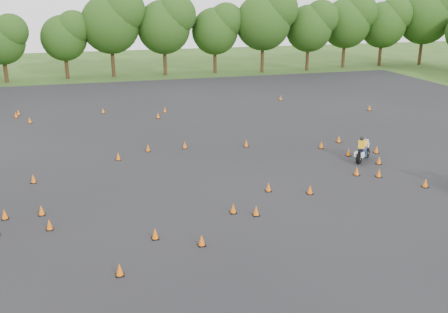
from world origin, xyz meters
TOP-DOWN VIEW (x-y plane):
  - ground at (0.00, 0.00)m, footprint 140.00×140.00m
  - asphalt_pad at (0.00, 6.00)m, footprint 62.00×62.00m
  - treeline at (4.60, 35.03)m, footprint 86.75×32.74m
  - traffic_cones at (-1.21, 5.12)m, footprint 35.91×33.16m
  - rider_yellow at (8.78, 4.50)m, footprint 1.89×1.74m

SIDE VIEW (x-z plane):
  - ground at x=0.00m, z-range 0.00..0.00m
  - asphalt_pad at x=0.00m, z-range 0.01..0.01m
  - traffic_cones at x=-1.21m, z-range 0.01..0.46m
  - rider_yellow at x=8.78m, z-range 0.00..1.53m
  - treeline at x=4.60m, z-range -0.83..10.22m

